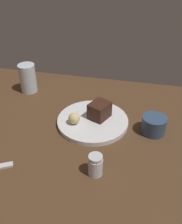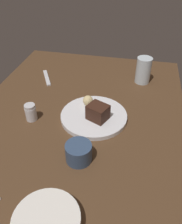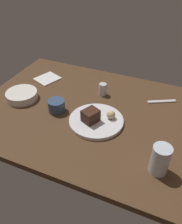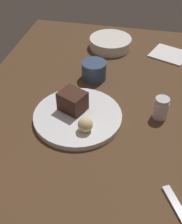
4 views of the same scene
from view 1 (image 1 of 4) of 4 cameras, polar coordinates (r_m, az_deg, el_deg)
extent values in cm
cube|color=#4C331E|center=(90.27, 1.69, -6.00)|extent=(120.00, 84.00, 3.00)
cylinder|color=silver|center=(94.49, 0.38, -2.03)|extent=(25.67, 25.67, 1.68)
cube|color=#381E14|center=(93.50, 1.88, 0.36)|extent=(8.57, 9.09, 5.89)
sphere|color=#DBC184|center=(91.14, -3.72, -1.42)|extent=(4.08, 4.08, 4.08)
cylinder|color=silver|center=(75.22, 0.97, -11.82)|extent=(4.26, 4.26, 5.52)
cylinder|color=silver|center=(72.82, 0.99, -10.00)|extent=(4.05, 4.05, 1.20)
cylinder|color=silver|center=(115.01, -13.67, 7.22)|extent=(7.01, 7.01, 12.26)
cylinder|color=#334766|center=(91.64, 13.60, -2.75)|extent=(8.37, 8.37, 6.16)
camera|label=2|loc=(1.03, 49.58, 24.37)|focal=37.53mm
camera|label=3|loc=(1.62, -6.10, 39.94)|focal=38.14mm
camera|label=4|loc=(0.96, -46.51, 25.59)|focal=47.00mm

